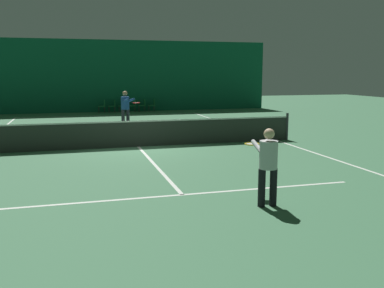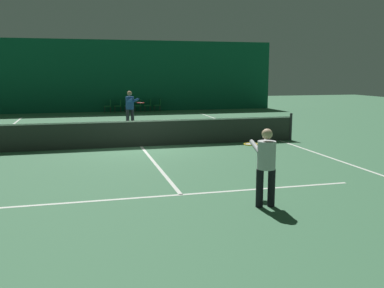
% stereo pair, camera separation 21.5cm
% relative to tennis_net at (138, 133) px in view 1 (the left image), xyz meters
% --- Properties ---
extents(ground_plane, '(60.00, 60.00, 0.00)m').
position_rel_tennis_net_xyz_m(ground_plane, '(0.00, 0.00, -0.51)').
color(ground_plane, '#3D704C').
extents(backdrop_curtain, '(23.00, 0.12, 4.81)m').
position_rel_tennis_net_xyz_m(backdrop_curtain, '(0.00, 14.41, 1.90)').
color(backdrop_curtain, '#0F5138').
rests_on(backdrop_curtain, ground).
extents(court_line_baseline_far, '(11.00, 0.10, 0.00)m').
position_rel_tennis_net_xyz_m(court_line_baseline_far, '(0.00, 11.90, -0.51)').
color(court_line_baseline_far, silver).
rests_on(court_line_baseline_far, ground).
extents(court_line_service_far, '(8.25, 0.10, 0.00)m').
position_rel_tennis_net_xyz_m(court_line_service_far, '(0.00, 6.40, -0.51)').
color(court_line_service_far, silver).
rests_on(court_line_service_far, ground).
extents(court_line_service_near, '(8.25, 0.10, 0.00)m').
position_rel_tennis_net_xyz_m(court_line_service_near, '(0.00, -6.40, -0.51)').
color(court_line_service_near, silver).
rests_on(court_line_service_near, ground).
extents(court_line_sideline_right, '(0.10, 23.80, 0.00)m').
position_rel_tennis_net_xyz_m(court_line_sideline_right, '(5.50, 0.00, -0.51)').
color(court_line_sideline_right, silver).
rests_on(court_line_sideline_right, ground).
extents(court_line_centre, '(0.10, 12.80, 0.00)m').
position_rel_tennis_net_xyz_m(court_line_centre, '(0.00, 0.00, -0.51)').
color(court_line_centre, silver).
rests_on(court_line_centre, ground).
extents(tennis_net, '(12.00, 0.10, 1.07)m').
position_rel_tennis_net_xyz_m(tennis_net, '(0.00, 0.00, 0.00)').
color(tennis_net, '#2D332D').
rests_on(tennis_net, ground).
extents(player_near, '(0.45, 1.33, 1.58)m').
position_rel_tennis_net_xyz_m(player_near, '(1.45, -7.59, 0.41)').
color(player_near, black).
rests_on(player_near, ground).
extents(player_far, '(0.90, 1.42, 1.76)m').
position_rel_tennis_net_xyz_m(player_far, '(0.28, 5.83, 0.51)').
color(player_far, '#2D2D38').
rests_on(player_far, ground).
extents(courtside_chair_0, '(0.44, 0.44, 0.84)m').
position_rel_tennis_net_xyz_m(courtside_chair_0, '(-0.27, 13.86, -0.03)').
color(courtside_chair_0, '#2D2D2D').
rests_on(courtside_chair_0, ground).
extents(courtside_chair_1, '(0.44, 0.44, 0.84)m').
position_rel_tennis_net_xyz_m(courtside_chair_1, '(0.41, 13.86, -0.03)').
color(courtside_chair_1, '#2D2D2D').
rests_on(courtside_chair_1, ground).
extents(courtside_chair_2, '(0.44, 0.44, 0.84)m').
position_rel_tennis_net_xyz_m(courtside_chair_2, '(1.08, 13.86, -0.03)').
color(courtside_chair_2, '#2D2D2D').
rests_on(courtside_chair_2, ground).
extents(courtside_chair_3, '(0.44, 0.44, 0.84)m').
position_rel_tennis_net_xyz_m(courtside_chair_3, '(1.75, 13.86, -0.03)').
color(courtside_chair_3, '#2D2D2D').
rests_on(courtside_chair_3, ground).
extents(courtside_chair_4, '(0.44, 0.44, 0.84)m').
position_rel_tennis_net_xyz_m(courtside_chair_4, '(2.43, 13.86, -0.03)').
color(courtside_chair_4, '#2D2D2D').
rests_on(courtside_chair_4, ground).
extents(courtside_chair_5, '(0.44, 0.44, 0.84)m').
position_rel_tennis_net_xyz_m(courtside_chair_5, '(3.10, 13.86, -0.03)').
color(courtside_chair_5, '#2D2D2D').
rests_on(courtside_chair_5, ground).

